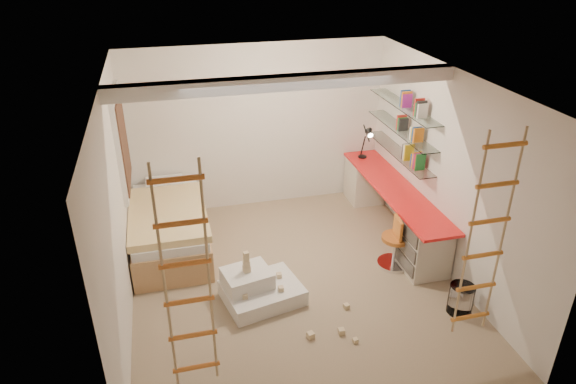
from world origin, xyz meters
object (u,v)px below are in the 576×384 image
object	(u,v)px
bed	(169,227)
play_platform	(258,289)
desk	(392,207)
swivel_chair	(395,248)

from	to	relation	value
bed	play_platform	size ratio (longest dim) A/B	1.94
desk	bed	world-z (taller)	desk
play_platform	bed	bearing A→B (deg)	123.84
bed	desk	bearing A→B (deg)	-6.49
swivel_chair	play_platform	xyz separation A→B (m)	(-1.91, -0.26, -0.11)
swivel_chair	desk	bearing A→B (deg)	68.97
swivel_chair	play_platform	bearing A→B (deg)	-172.19
swivel_chair	play_platform	world-z (taller)	swivel_chair
bed	swivel_chair	distance (m)	3.12
desk	swivel_chair	bearing A→B (deg)	-111.03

